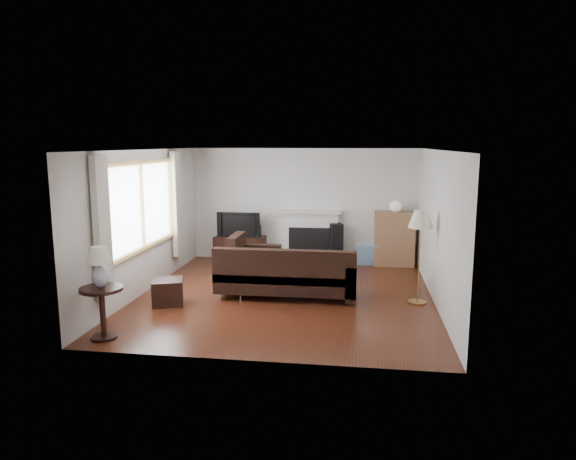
# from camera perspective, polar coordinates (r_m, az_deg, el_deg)

# --- Properties ---
(room) EXTENTS (5.10, 5.60, 2.54)m
(room) POSITION_cam_1_polar(r_m,az_deg,el_deg) (8.70, -0.28, 0.65)
(room) COLOR #4C1F10
(room) RESTS_ON ground
(window) EXTENTS (0.12, 2.74, 1.54)m
(window) POSITION_cam_1_polar(r_m,az_deg,el_deg) (9.15, -15.84, 2.62)
(window) COLOR olive
(window) RESTS_ON room
(curtain_near) EXTENTS (0.10, 0.35, 2.10)m
(curtain_near) POSITION_cam_1_polar(r_m,az_deg,el_deg) (7.80, -19.94, 0.12)
(curtain_near) COLOR beige
(curtain_near) RESTS_ON room
(curtain_far) EXTENTS (0.10, 0.35, 2.10)m
(curtain_far) POSITION_cam_1_polar(r_m,az_deg,el_deg) (10.55, -12.24, 2.83)
(curtain_far) COLOR beige
(curtain_far) RESTS_ON room
(fireplace) EXTENTS (1.40, 0.26, 1.15)m
(fireplace) POSITION_cam_1_polar(r_m,az_deg,el_deg) (11.38, 2.40, -0.67)
(fireplace) COLOR white
(fireplace) RESTS_ON room
(tv_stand) EXTENTS (1.11, 0.50, 0.56)m
(tv_stand) POSITION_cam_1_polar(r_m,az_deg,el_deg) (11.52, -5.34, -2.07)
(tv_stand) COLOR black
(tv_stand) RESTS_ON ground
(television) EXTENTS (0.96, 0.13, 0.55)m
(television) POSITION_cam_1_polar(r_m,az_deg,el_deg) (11.42, -5.39, 0.66)
(television) COLOR black
(television) RESTS_ON tv_stand
(speaker_left) EXTENTS (0.32, 0.35, 0.82)m
(speaker_left) POSITION_cam_1_polar(r_m,az_deg,el_deg) (11.50, -3.72, -1.39)
(speaker_left) COLOR black
(speaker_left) RESTS_ON ground
(speaker_right) EXTENTS (0.33, 0.36, 0.89)m
(speaker_right) POSITION_cam_1_polar(r_m,az_deg,el_deg) (11.27, 5.35, -1.49)
(speaker_right) COLOR black
(speaker_right) RESTS_ON ground
(bookshelf) EXTENTS (0.85, 0.40, 1.17)m
(bookshelf) POSITION_cam_1_polar(r_m,az_deg,el_deg) (11.23, 11.71, -0.96)
(bookshelf) COLOR #986946
(bookshelf) RESTS_ON ground
(globe_lamp) EXTENTS (0.24, 0.24, 0.24)m
(globe_lamp) POSITION_cam_1_polar(r_m,az_deg,el_deg) (11.13, 11.84, 2.61)
(globe_lamp) COLOR white
(globe_lamp) RESTS_ON bookshelf
(sectional_sofa) EXTENTS (2.58, 1.88, 0.83)m
(sectional_sofa) POSITION_cam_1_polar(r_m,az_deg,el_deg) (8.82, -0.13, -4.76)
(sectional_sofa) COLOR black
(sectional_sofa) RESTS_ON ground
(coffee_table) EXTENTS (1.29, 0.89, 0.46)m
(coffee_table) POSITION_cam_1_polar(r_m,az_deg,el_deg) (10.16, 0.51, -3.91)
(coffee_table) COLOR brown
(coffee_table) RESTS_ON ground
(footstool) EXTENTS (0.62, 0.62, 0.41)m
(footstool) POSITION_cam_1_polar(r_m,az_deg,el_deg) (8.69, -13.21, -6.70)
(footstool) COLOR black
(footstool) RESTS_ON ground
(floor_lamp) EXTENTS (0.44, 0.44, 1.55)m
(floor_lamp) POSITION_cam_1_polar(r_m,az_deg,el_deg) (8.63, 14.36, -2.95)
(floor_lamp) COLOR #B38B3E
(floor_lamp) RESTS_ON ground
(side_table) EXTENTS (0.57, 0.57, 0.71)m
(side_table) POSITION_cam_1_polar(r_m,az_deg,el_deg) (7.41, -19.90, -8.66)
(side_table) COLOR black
(side_table) RESTS_ON ground
(table_lamp) EXTENTS (0.34, 0.34, 0.55)m
(table_lamp) POSITION_cam_1_polar(r_m,az_deg,el_deg) (7.25, -20.18, -3.92)
(table_lamp) COLOR silver
(table_lamp) RESTS_ON side_table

